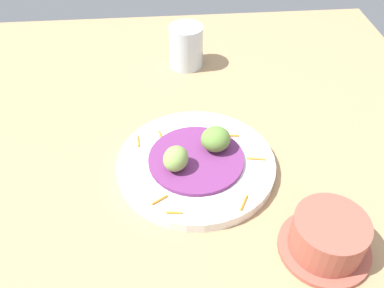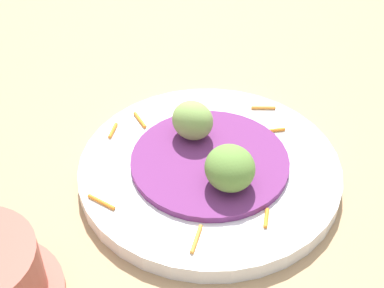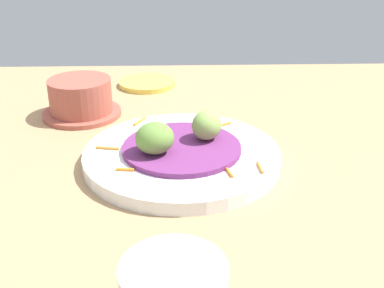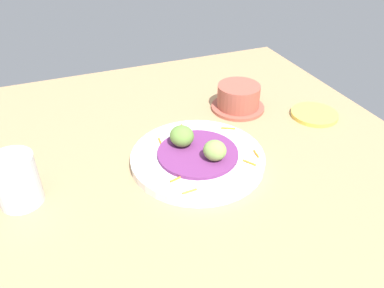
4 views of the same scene
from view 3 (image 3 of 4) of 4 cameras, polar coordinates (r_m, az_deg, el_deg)
table_surface at (r=64.36cm, az=-0.17°, el=-5.34°), size 110.00×110.00×2.00cm
main_plate at (r=68.52cm, az=-1.22°, el=-1.45°), size 27.97×27.97×1.89cm
cabbage_bed at (r=67.93cm, az=-1.23°, el=-0.45°), size 16.83×16.83×0.75cm
carrot_garnish at (r=69.67cm, az=-1.05°, el=0.08°), size 20.14×22.75×0.40cm
guac_scoop_left at (r=64.99cm, az=-4.44°, el=0.70°), size 6.30×6.51×4.34cm
guac_scoop_center at (r=68.94cm, az=1.76°, el=2.25°), size 6.19×6.05×4.30cm
side_plate_small at (r=100.91cm, az=-5.34°, el=7.21°), size 11.62×11.62×1.01cm
terracotta_bowl at (r=86.27cm, az=-13.07°, el=5.26°), size 13.68×13.68×6.60cm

